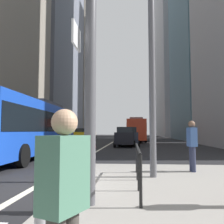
# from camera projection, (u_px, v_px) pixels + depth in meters

# --- Properties ---
(ground_plane) EXTENTS (160.00, 160.00, 0.00)m
(ground_plane) POSITION_uv_depth(u_px,v_px,m) (107.00, 145.00, 26.38)
(ground_plane) COLOR black
(lane_centre_line) EXTENTS (0.20, 80.00, 0.01)m
(lane_centre_line) POSITION_uv_depth(u_px,v_px,m) (114.00, 141.00, 36.31)
(lane_centre_line) COLOR beige
(lane_centre_line) RESTS_ON ground
(office_tower_left_mid) EXTENTS (11.54, 24.61, 41.58)m
(office_tower_left_mid) POSITION_uv_depth(u_px,v_px,m) (47.00, 44.00, 54.09)
(office_tower_left_mid) COLOR slate
(office_tower_left_mid) RESTS_ON ground
(office_tower_left_far) EXTENTS (10.98, 19.17, 40.66)m
(office_tower_left_far) POSITION_uv_depth(u_px,v_px,m) (73.00, 72.00, 78.13)
(office_tower_left_far) COLOR gray
(office_tower_left_far) RESTS_ON ground
(office_tower_right_far) EXTENTS (12.46, 23.08, 51.91)m
(office_tower_right_far) POSITION_uv_depth(u_px,v_px,m) (180.00, 48.00, 71.99)
(office_tower_right_far) COLOR #9E9EA3
(office_tower_right_far) RESTS_ON ground
(city_bus_blue_oncoming) EXTENTS (2.85, 11.60, 3.40)m
(city_bus_blue_oncoming) POSITION_uv_depth(u_px,v_px,m) (31.00, 126.00, 14.21)
(city_bus_blue_oncoming) COLOR blue
(city_bus_blue_oncoming) RESTS_ON ground
(city_bus_red_receding) EXTENTS (2.72, 11.56, 3.40)m
(city_bus_red_receding) POSITION_uv_depth(u_px,v_px,m) (136.00, 129.00, 36.09)
(city_bus_red_receding) COLOR red
(city_bus_red_receding) RESTS_ON ground
(city_bus_red_distant) EXTENTS (2.72, 11.30, 3.40)m
(city_bus_red_distant) POSITION_uv_depth(u_px,v_px,m) (136.00, 130.00, 55.30)
(city_bus_red_distant) COLOR red
(city_bus_red_distant) RESTS_ON ground
(car_oncoming_mid) EXTENTS (2.16, 4.23, 1.94)m
(car_oncoming_mid) POSITION_uv_depth(u_px,v_px,m) (91.00, 134.00, 52.97)
(car_oncoming_mid) COLOR #B2A899
(car_oncoming_mid) RESTS_ON ground
(car_receding_near) EXTENTS (2.05, 4.53, 1.94)m
(car_receding_near) POSITION_uv_depth(u_px,v_px,m) (129.00, 136.00, 25.30)
(car_receding_near) COLOR #232838
(car_receding_near) RESTS_ON ground
(car_receding_far) EXTENTS (2.21, 4.57, 1.94)m
(car_receding_far) POSITION_uv_depth(u_px,v_px,m) (126.00, 137.00, 24.39)
(car_receding_far) COLOR black
(car_receding_far) RESTS_ON ground
(car_oncoming_far) EXTENTS (2.06, 4.17, 1.94)m
(car_oncoming_far) POSITION_uv_depth(u_px,v_px,m) (81.00, 135.00, 36.05)
(car_oncoming_far) COLOR gold
(car_oncoming_far) RESTS_ON ground
(street_lamp_post) EXTENTS (5.50, 0.32, 8.00)m
(street_lamp_post) POSITION_uv_depth(u_px,v_px,m) (151.00, 13.00, 7.77)
(street_lamp_post) COLOR #56565B
(street_lamp_post) RESTS_ON median_island
(bollard_left) EXTENTS (0.20, 0.20, 0.82)m
(bollard_left) POSITION_uv_depth(u_px,v_px,m) (42.00, 201.00, 3.22)
(bollard_left) COLOR #99999E
(bollard_left) RESTS_ON median_island
(bollard_right) EXTENTS (0.20, 0.20, 0.87)m
(bollard_right) POSITION_uv_depth(u_px,v_px,m) (80.00, 179.00, 4.58)
(bollard_right) COLOR #99999E
(bollard_right) RESTS_ON median_island
(bollard_back) EXTENTS (0.20, 0.20, 0.93)m
(bollard_back) POSITION_uv_depth(u_px,v_px,m) (93.00, 158.00, 7.80)
(bollard_back) COLOR #99999E
(bollard_back) RESTS_ON median_island
(pedestrian_railing) EXTENTS (0.06, 3.85, 0.98)m
(pedestrian_railing) POSITION_uv_depth(u_px,v_px,m) (138.00, 157.00, 6.34)
(pedestrian_railing) COLOR black
(pedestrian_railing) RESTS_ON median_island
(pedestrian_waiting) EXTENTS (0.37, 0.44, 1.56)m
(pedestrian_waiting) POSITION_uv_depth(u_px,v_px,m) (63.00, 200.00, 1.88)
(pedestrian_waiting) COLOR #423D38
(pedestrian_waiting) RESTS_ON median_island
(pedestrian_far) EXTENTS (0.30, 0.41, 1.75)m
(pedestrian_far) POSITION_uv_depth(u_px,v_px,m) (192.00, 143.00, 8.42)
(pedestrian_far) COLOR #2D334C
(pedestrian_far) RESTS_ON median_island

